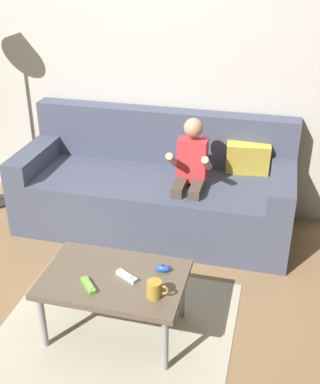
{
  "coord_description": "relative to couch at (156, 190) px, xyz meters",
  "views": [
    {
      "loc": [
        1.02,
        -1.98,
        2.06
      ],
      "look_at": [
        0.34,
        0.69,
        0.62
      ],
      "focal_mm": 45.89,
      "sensor_mm": 36.0,
      "label": 1
    }
  ],
  "objects": [
    {
      "name": "area_rug",
      "position": [
        0.08,
        -1.22,
        -0.3
      ],
      "size": [
        1.35,
        1.19,
        0.01
      ],
      "primitive_type": "cube",
      "color": "#BCB299",
      "rests_on": "ground"
    },
    {
      "name": "game_remote_lime_far_corner",
      "position": [
        -0.02,
        -1.34,
        0.1
      ],
      "size": [
        0.12,
        0.13,
        0.03
      ],
      "color": "#72C638",
      "rests_on": "coffee_table"
    },
    {
      "name": "game_remote_white_near_edge",
      "position": [
        0.15,
        -1.22,
        0.1
      ],
      "size": [
        0.14,
        0.1,
        0.03
      ],
      "color": "white",
      "rests_on": "coffee_table"
    },
    {
      "name": "person_seated_on_couch",
      "position": [
        0.3,
        -0.18,
        0.24
      ],
      "size": [
        0.29,
        0.36,
        0.94
      ],
      "color": "#4C4238",
      "rests_on": "ground"
    },
    {
      "name": "ground_plane",
      "position": [
        -0.16,
        -1.29,
        -0.3
      ],
      "size": [
        8.27,
        8.27,
        0.0
      ],
      "primitive_type": "plane",
      "color": "olive"
    },
    {
      "name": "coffee_mug",
      "position": [
        0.34,
        -1.33,
        0.13
      ],
      "size": [
        0.12,
        0.08,
        0.09
      ],
      "color": "#B78C2D",
      "rests_on": "coffee_table"
    },
    {
      "name": "wall_back",
      "position": [
        -0.16,
        0.39,
        0.95
      ],
      "size": [
        4.14,
        0.05,
        2.5
      ],
      "primitive_type": "cube",
      "color": "beige",
      "rests_on": "ground"
    },
    {
      "name": "coffee_table",
      "position": [
        0.08,
        -1.22,
        0.05
      ],
      "size": [
        0.79,
        0.53,
        0.39
      ],
      "color": "brown",
      "rests_on": "ground"
    },
    {
      "name": "nunchuk_blue",
      "position": [
        0.33,
        -1.11,
        0.11
      ],
      "size": [
        0.09,
        0.05,
        0.05
      ],
      "color": "blue",
      "rests_on": "coffee_table"
    },
    {
      "name": "couch",
      "position": [
        0.0,
        0.0,
        0.0
      ],
      "size": [
        2.08,
        0.8,
        0.87
      ],
      "color": "#474C60",
      "rests_on": "ground"
    }
  ]
}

